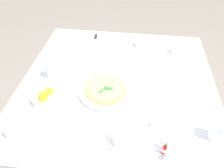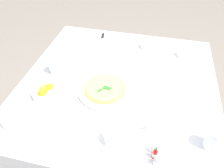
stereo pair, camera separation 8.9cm
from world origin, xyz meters
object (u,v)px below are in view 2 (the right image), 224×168
(napkin_folded, at_px, (102,41))
(water_glass_left_edge, at_px, (54,66))
(pizza, at_px, (105,88))
(coffee_cup_center_back, at_px, (10,122))
(coffee_cup_near_right, at_px, (147,45))
(water_glass_far_left, at_px, (213,140))
(dinner_knife, at_px, (102,40))
(menu_card, at_px, (154,124))
(citrus_bowl, at_px, (46,92))
(coffee_cup_far_right, at_px, (112,138))
(coffee_cup_right_edge, at_px, (183,54))
(pepper_shaker, at_px, (153,148))
(salt_shaker, at_px, (157,161))
(pizza_plate, at_px, (105,90))
(hot_sauce_bottle, at_px, (155,154))

(napkin_folded, bearing_deg, water_glass_left_edge, -25.34)
(pizza, relative_size, coffee_cup_center_back, 1.82)
(napkin_folded, bearing_deg, pizza, 17.02)
(coffee_cup_center_back, height_order, coffee_cup_near_right, coffee_cup_center_back)
(water_glass_far_left, distance_m, dinner_knife, 1.02)
(pizza, relative_size, menu_card, 3.31)
(napkin_folded, bearing_deg, citrus_bowl, -15.03)
(coffee_cup_near_right, height_order, coffee_cup_far_right, coffee_cup_far_right)
(water_glass_left_edge, bearing_deg, water_glass_far_left, 70.35)
(coffee_cup_right_edge, distance_m, menu_card, 0.65)
(coffee_cup_center_back, distance_m, dinner_knife, 0.87)
(coffee_cup_right_edge, bearing_deg, citrus_bowl, -54.17)
(coffee_cup_far_right, relative_size, napkin_folded, 0.60)
(coffee_cup_right_edge, xyz_separation_m, menu_card, (0.64, -0.15, 0.00))
(coffee_cup_near_right, bearing_deg, coffee_cup_far_right, -5.12)
(coffee_cup_near_right, xyz_separation_m, citrus_bowl, (0.60, -0.50, 0.00))
(water_glass_far_left, relative_size, napkin_folded, 0.52)
(coffee_cup_center_back, bearing_deg, pepper_shaker, 91.49)
(coffee_cup_far_right, bearing_deg, coffee_cup_right_edge, 156.33)
(coffee_cup_right_edge, distance_m, water_glass_far_left, 0.69)
(citrus_bowl, relative_size, salt_shaker, 2.67)
(coffee_cup_right_edge, height_order, pepper_shaker, coffee_cup_right_edge)
(water_glass_far_left, relative_size, pepper_shaker, 2.05)
(menu_card, bearing_deg, pizza_plate, 108.12)
(coffee_cup_right_edge, bearing_deg, coffee_cup_far_right, -23.67)
(coffee_cup_right_edge, xyz_separation_m, dinner_knife, (-0.06, -0.60, -0.00))
(coffee_cup_near_right, xyz_separation_m, coffee_cup_far_right, (0.81, -0.07, 0.00))
(coffee_cup_center_back, bearing_deg, coffee_cup_far_right, 92.70)
(water_glass_left_edge, bearing_deg, menu_card, 66.66)
(coffee_cup_far_right, distance_m, citrus_bowl, 0.48)
(coffee_cup_right_edge, relative_size, hot_sauce_bottle, 1.60)
(pepper_shaker, height_order, menu_card, menu_card)
(water_glass_far_left, bearing_deg, coffee_cup_right_edge, -170.96)
(napkin_folded, height_order, pepper_shaker, pepper_shaker)
(pizza, bearing_deg, coffee_cup_center_back, -49.25)
(napkin_folded, distance_m, citrus_bowl, 0.63)
(coffee_cup_center_back, distance_m, salt_shaker, 0.71)
(pizza, xyz_separation_m, water_glass_left_edge, (-0.09, -0.35, 0.03))
(pizza, bearing_deg, pizza_plate, -161.25)
(pizza, height_order, pepper_shaker, pepper_shaker)
(coffee_cup_center_back, relative_size, water_glass_far_left, 1.14)
(pizza_plate, bearing_deg, coffee_cup_near_right, 159.58)
(pizza, bearing_deg, coffee_cup_near_right, 159.60)
(water_glass_far_left, bearing_deg, water_glass_left_edge, -109.65)
(water_glass_left_edge, bearing_deg, coffee_cup_right_edge, 114.12)
(pizza, distance_m, coffee_cup_far_right, 0.33)
(pizza_plate, xyz_separation_m, hot_sauce_bottle, (0.35, 0.31, 0.02))
(water_glass_far_left, bearing_deg, napkin_folded, -136.20)
(water_glass_left_edge, bearing_deg, pizza_plate, 75.72)
(dinner_knife, distance_m, pepper_shaker, 0.94)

